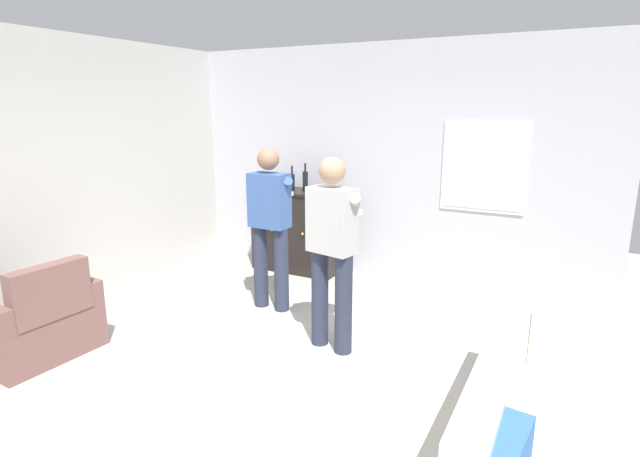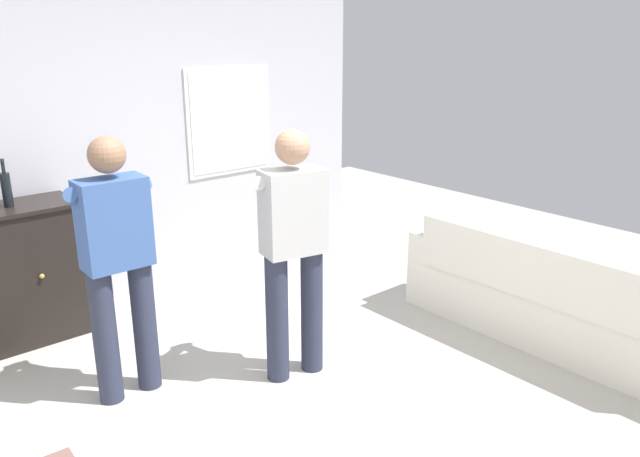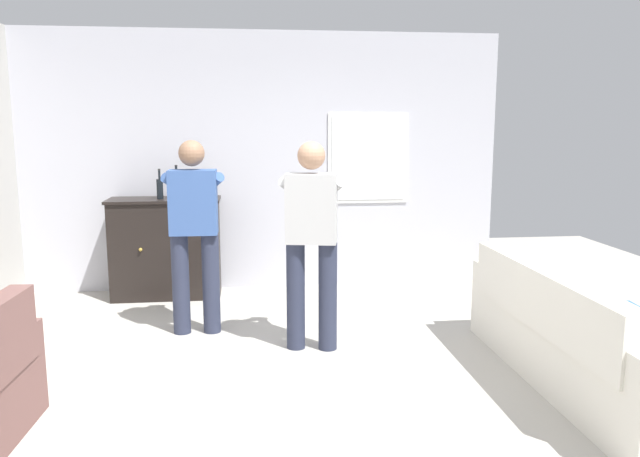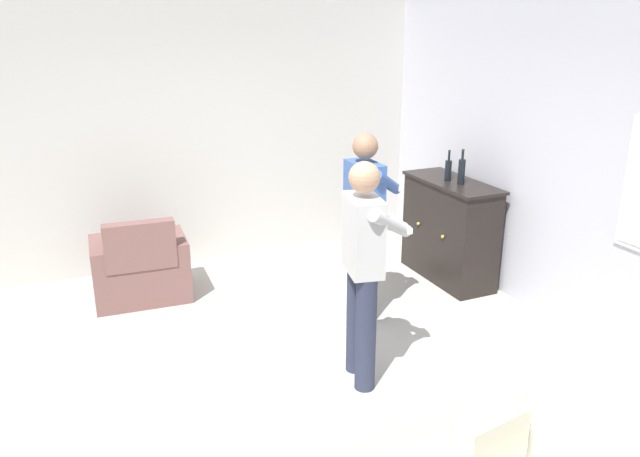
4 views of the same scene
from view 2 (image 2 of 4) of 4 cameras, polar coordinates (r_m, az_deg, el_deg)
name	(u,v)px [view 2 (image 2 of 4)]	position (r m, az deg, el deg)	size (l,w,h in m)	color
ground	(316,428)	(3.88, -0.32, -17.80)	(10.40, 10.40, 0.00)	#B2ADA3
wall_back_with_window	(112,137)	(5.54, -18.51, 7.97)	(5.20, 0.15, 2.80)	silver
couch	(551,304)	(4.92, 20.40, -6.52)	(0.57, 2.40, 0.83)	silver
sideboard_cabinet	(0,279)	(5.11, -27.19, -4.12)	(1.15, 0.49, 1.05)	black
bottle_liquor_amber	(6,189)	(4.95, -26.74, 3.28)	(0.07, 0.07, 0.35)	black
person_standing_left	(117,257)	(3.99, -18.08, -2.49)	(0.56, 0.48, 1.68)	#282D42
person_standing_right	(293,244)	(4.03, -2.49, -1.40)	(0.55, 0.51, 1.68)	#282D42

